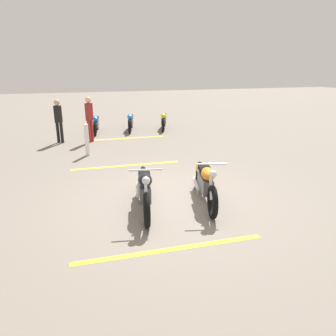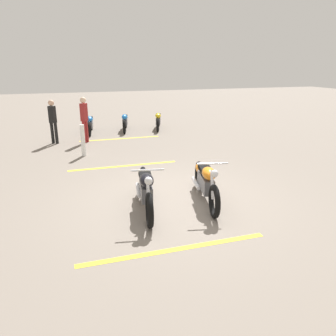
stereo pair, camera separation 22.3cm
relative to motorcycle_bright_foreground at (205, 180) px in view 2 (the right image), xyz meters
The scene contains 12 objects.
ground_plane 0.84m from the motorcycle_bright_foreground, 74.52° to the left, with size 60.00×60.00×0.00m, color slate.
motorcycle_bright_foreground is the anchor object (origin of this frame).
motorcycle_dark_foreground 1.35m from the motorcycle_bright_foreground, 89.50° to the left, with size 2.22×0.67×1.04m.
motorcycle_row_far_left 8.42m from the motorcycle_bright_foreground, ahead, with size 1.94×0.73×0.76m.
motorcycle_row_left 8.38m from the motorcycle_bright_foreground, ahead, with size 1.99×0.58×0.76m.
motorcycle_row_center 8.50m from the motorcycle_bright_foreground, 11.44° to the left, with size 2.01×0.42×0.76m.
bystander_near_row 6.84m from the motorcycle_bright_foreground, 17.37° to the left, with size 0.31×0.30×1.72m.
bystander_secondary 7.43m from the motorcycle_bright_foreground, 25.31° to the left, with size 0.27×0.29×1.63m.
bollard_post 5.10m from the motorcycle_bright_foreground, 26.34° to the left, with size 0.14×0.14×1.03m, color white.
parking_stripe_near 2.18m from the motorcycle_bright_foreground, 142.79° to the left, with size 3.20×0.12×0.01m, color yellow.
parking_stripe_mid 3.32m from the motorcycle_bright_foreground, 22.20° to the left, with size 3.20×0.12×0.01m, color yellow.
parking_stripe_far 6.77m from the motorcycle_bright_foreground, ahead, with size 3.20×0.12×0.01m, color yellow.
Camera 2 is at (-6.21, 2.17, 2.89)m, focal length 34.52 mm.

